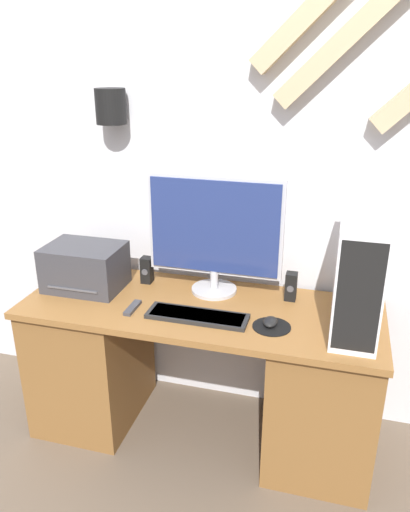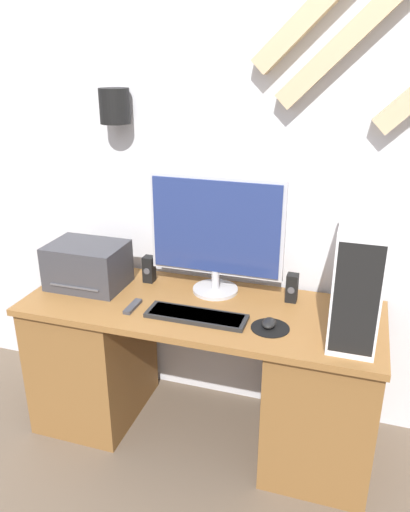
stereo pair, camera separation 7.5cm
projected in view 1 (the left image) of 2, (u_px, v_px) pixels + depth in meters
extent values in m
plane|color=brown|center=(182.00, 475.00, 2.24)|extent=(12.00, 12.00, 0.00)
cube|color=silver|center=(221.00, 148.00, 2.32)|extent=(6.40, 0.05, 2.70)
cube|color=tan|center=(313.00, 8.00, 1.95)|extent=(0.49, 0.08, 0.49)
cylinder|color=black|center=(111.00, 106.00, 2.29)|extent=(0.14, 0.14, 0.16)
cube|color=brown|center=(200.00, 308.00, 2.25)|extent=(1.61, 0.60, 0.03)
cube|color=brown|center=(92.00, 356.00, 2.52)|extent=(0.45, 0.55, 0.67)
cube|color=brown|center=(322.00, 394.00, 2.24)|extent=(0.45, 0.55, 0.67)
cylinder|color=#B7B7BC|center=(214.00, 289.00, 2.38)|extent=(0.21, 0.21, 0.02)
cylinder|color=#B7B7BC|center=(214.00, 279.00, 2.36)|extent=(0.04, 0.04, 0.09)
cube|color=#B7B7BC|center=(215.00, 226.00, 2.27)|extent=(0.63, 0.03, 0.46)
cube|color=navy|center=(214.00, 227.00, 2.25)|extent=(0.60, 0.01, 0.43)
cube|color=black|center=(197.00, 316.00, 2.13)|extent=(0.44, 0.13, 0.02)
cube|color=#424242|center=(197.00, 315.00, 2.13)|extent=(0.40, 0.11, 0.01)
cylinder|color=black|center=(272.00, 327.00, 2.06)|extent=(0.16, 0.16, 0.00)
ellipsoid|color=black|center=(270.00, 322.00, 2.07)|extent=(0.06, 0.09, 0.03)
cube|color=white|center=(358.00, 275.00, 1.97)|extent=(0.18, 0.43, 0.48)
cube|color=black|center=(359.00, 298.00, 1.78)|extent=(0.16, 0.01, 0.43)
cube|color=#38383D|center=(85.00, 267.00, 2.38)|extent=(0.36, 0.26, 0.21)
cube|color=#515156|center=(78.00, 285.00, 2.33)|extent=(0.25, 0.12, 0.01)
cube|color=black|center=(147.00, 270.00, 2.45)|extent=(0.05, 0.05, 0.13)
cylinder|color=#47474C|center=(145.00, 272.00, 2.42)|extent=(0.03, 0.00, 0.03)
cube|color=black|center=(291.00, 286.00, 2.28)|extent=(0.05, 0.05, 0.13)
cylinder|color=#47474C|center=(290.00, 289.00, 2.25)|extent=(0.03, 0.00, 0.03)
cube|color=#38383D|center=(133.00, 308.00, 2.21)|extent=(0.03, 0.13, 0.02)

